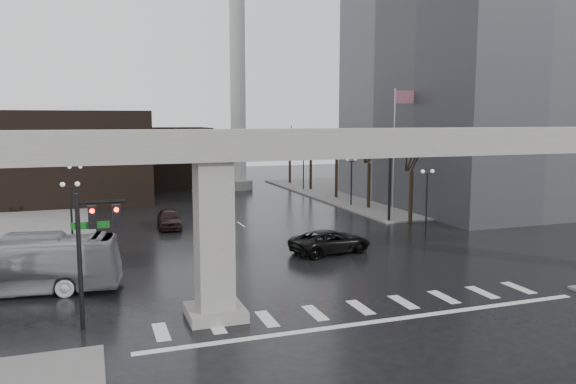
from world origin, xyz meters
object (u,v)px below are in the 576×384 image
far_car (169,219)px  pickup_truck (331,241)px  city_bus (9,265)px  signal_mast_arm (351,158)px

far_car → pickup_truck: bearing=-49.6°
pickup_truck → far_car: far_car is taller
city_bus → far_car: bearing=-24.6°
pickup_truck → far_car: size_ratio=1.22×
signal_mast_arm → pickup_truck: 11.81m
signal_mast_arm → far_car: signal_mast_arm is taller
city_bus → far_car: size_ratio=2.37×
signal_mast_arm → far_car: size_ratio=2.57×
signal_mast_arm → pickup_truck: (-5.83, -8.96, -5.03)m
pickup_truck → city_bus: city_bus is taller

